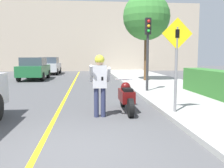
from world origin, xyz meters
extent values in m
plane|color=#4C4C4F|center=(0.00, 0.00, 0.00)|extent=(80.00, 80.00, 0.00)
cube|color=#9E9E99|center=(4.80, 4.00, 0.07)|extent=(4.40, 44.00, 0.13)
cube|color=yellow|center=(-0.60, 6.00, 0.00)|extent=(0.12, 36.00, 0.01)
cube|color=#B2A38E|center=(0.00, 26.00, 4.07)|extent=(28.00, 1.20, 8.14)
cylinder|color=black|center=(1.58, 2.47, 0.28)|extent=(0.14, 0.56, 0.56)
cylinder|color=black|center=(1.58, 4.11, 0.28)|extent=(0.14, 0.56, 0.56)
cube|color=#510C0C|center=(1.58, 3.29, 0.51)|extent=(0.40, 1.12, 0.36)
sphere|color=#510C0C|center=(1.58, 3.44, 0.77)|extent=(0.32, 0.32, 0.32)
cube|color=black|center=(1.58, 3.04, 0.73)|extent=(0.28, 0.48, 0.10)
cylinder|color=silver|center=(1.58, 3.85, 0.99)|extent=(0.62, 0.03, 0.03)
cube|color=silver|center=(1.58, 3.92, 1.11)|extent=(0.36, 0.12, 0.31)
cylinder|color=#282D4C|center=(0.60, 2.61, 0.43)|extent=(0.14, 0.14, 0.86)
cylinder|color=#282D4C|center=(0.80, 2.61, 0.43)|extent=(0.14, 0.14, 0.86)
cube|color=#B7B7BC|center=(0.70, 2.61, 1.18)|extent=(0.40, 0.22, 0.66)
cylinder|color=#B7B7BC|center=(0.45, 2.51, 1.28)|extent=(0.09, 0.39, 0.51)
cylinder|color=#B7B7BC|center=(0.95, 2.49, 1.25)|extent=(0.09, 0.46, 0.46)
sphere|color=tan|center=(0.70, 2.61, 1.62)|extent=(0.24, 0.24, 0.24)
sphere|color=gold|center=(0.70, 2.61, 1.67)|extent=(0.28, 0.28, 0.28)
cube|color=black|center=(0.76, 2.33, 1.15)|extent=(0.06, 0.05, 0.11)
cylinder|color=slate|center=(2.92, 2.51, 1.37)|extent=(0.08, 0.08, 2.47)
cube|color=yellow|center=(2.92, 2.49, 2.42)|extent=(0.91, 0.02, 0.91)
cube|color=black|center=(2.92, 2.48, 2.42)|extent=(0.12, 0.01, 0.24)
cylinder|color=#2D2D30|center=(3.17, 7.05, 1.83)|extent=(0.12, 0.12, 3.40)
cube|color=black|center=(3.17, 7.03, 3.15)|extent=(0.26, 0.22, 0.76)
sphere|color=red|center=(3.17, 6.91, 3.37)|extent=(0.14, 0.14, 0.14)
sphere|color=gold|center=(3.17, 6.91, 3.15)|extent=(0.14, 0.14, 0.14)
sphere|color=green|center=(3.17, 6.91, 2.93)|extent=(0.14, 0.14, 0.14)
cube|color=#33702D|center=(5.60, 5.60, 0.66)|extent=(0.90, 3.96, 1.06)
cylinder|color=brown|center=(4.30, 12.19, 1.72)|extent=(0.24, 0.24, 3.17)
sphere|color=#387A33|center=(4.30, 12.19, 4.41)|extent=(3.14, 3.14, 3.14)
cylinder|color=black|center=(-4.50, 16.09, 0.32)|extent=(0.22, 0.64, 0.64)
cylinder|color=black|center=(-2.84, 16.09, 0.32)|extent=(0.22, 0.64, 0.64)
cylinder|color=black|center=(-4.50, 13.48, 0.32)|extent=(0.22, 0.64, 0.64)
cylinder|color=black|center=(-2.84, 13.48, 0.32)|extent=(0.22, 0.64, 0.64)
cube|color=#1E6033|center=(-3.67, 14.78, 0.70)|extent=(1.80, 4.20, 0.76)
cube|color=#38424C|center=(-3.67, 14.62, 1.38)|extent=(1.58, 2.18, 0.60)
cylinder|color=black|center=(-4.19, 21.86, 0.32)|extent=(0.22, 0.64, 0.64)
cylinder|color=black|center=(-2.53, 21.86, 0.32)|extent=(0.22, 0.64, 0.64)
cylinder|color=black|center=(-4.19, 19.25, 0.32)|extent=(0.22, 0.64, 0.64)
cylinder|color=black|center=(-2.53, 19.25, 0.32)|extent=(0.22, 0.64, 0.64)
cube|color=silver|center=(-3.36, 20.55, 0.70)|extent=(1.80, 4.20, 0.76)
cube|color=#38424C|center=(-3.36, 20.39, 1.38)|extent=(1.58, 2.18, 0.60)
camera|label=1|loc=(0.35, -4.54, 1.77)|focal=40.00mm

